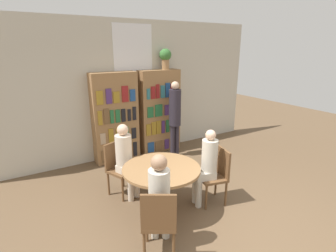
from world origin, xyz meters
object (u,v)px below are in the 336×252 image
at_px(chair_near_camera, 159,220).
at_px(seated_reader_left, 126,156).
at_px(seated_reader_right, 206,163).
at_px(flower_vase, 165,57).
at_px(chair_left_side, 119,165).
at_px(bookshelf_left, 115,118).
at_px(seated_reader_back, 159,195).
at_px(bookshelf_right, 159,112).
at_px(librarian_standing, 175,112).
at_px(reading_table, 161,175).
at_px(chair_far_side, 217,173).

bearing_deg(chair_near_camera, seated_reader_left, 113.82).
bearing_deg(seated_reader_left, seated_reader_right, 116.90).
bearing_deg(flower_vase, chair_left_side, -141.62).
relative_size(bookshelf_left, seated_reader_back, 1.52).
height_order(bookshelf_left, chair_near_camera, bookshelf_left).
bearing_deg(seated_reader_back, seated_reader_right, 54.11).
distance_m(flower_vase, seated_reader_back, 3.65).
xyz_separation_m(chair_near_camera, seated_reader_right, (1.19, 0.61, 0.19)).
relative_size(bookshelf_right, librarian_standing, 1.12).
bearing_deg(chair_left_side, librarian_standing, -175.20).
bearing_deg(reading_table, seated_reader_back, -121.47).
relative_size(chair_left_side, seated_reader_right, 0.73).
bearing_deg(reading_table, flower_vase, 58.10).
bearing_deg(bookshelf_left, bookshelf_right, -0.01).
bearing_deg(librarian_standing, seated_reader_right, -107.98).
bearing_deg(bookshelf_left, reading_table, -93.02).
height_order(chair_left_side, seated_reader_back, seated_reader_back).
xyz_separation_m(chair_far_side, seated_reader_right, (-0.18, 0.04, 0.19)).
height_order(flower_vase, chair_near_camera, flower_vase).
bearing_deg(seated_reader_left, seated_reader_back, 63.02).
xyz_separation_m(flower_vase, seated_reader_back, (-1.76, -2.84, -1.48)).
bearing_deg(flower_vase, seated_reader_back, -121.81).
distance_m(chair_near_camera, chair_far_side, 1.48).
distance_m(reading_table, seated_reader_right, 0.73).
bearing_deg(seated_reader_left, bookshelf_left, -127.12).
xyz_separation_m(bookshelf_left, chair_left_side, (-0.47, -1.36, -0.45)).
relative_size(chair_far_side, librarian_standing, 0.53).
height_order(reading_table, chair_left_side, chair_left_side).
bearing_deg(bookshelf_right, chair_far_side, -97.51).
bearing_deg(bookshelf_right, reading_table, -118.69).
bearing_deg(chair_far_side, seated_reader_back, 121.44).
distance_m(chair_left_side, chair_far_side, 1.63).
relative_size(chair_left_side, seated_reader_back, 0.71).
xyz_separation_m(chair_near_camera, seated_reader_back, (0.09, 0.15, 0.22)).
bearing_deg(seated_reader_right, librarian_standing, -4.51).
bearing_deg(reading_table, chair_left_side, 112.53).
relative_size(flower_vase, reading_table, 0.40).
xyz_separation_m(bookshelf_left, librarian_standing, (1.20, -0.50, 0.07)).
bearing_deg(chair_far_side, seated_reader_right, 90.00).
bearing_deg(chair_left_side, chair_near_camera, 63.00).
distance_m(bookshelf_left, seated_reader_right, 2.46).
xyz_separation_m(bookshelf_right, reading_table, (-1.21, -2.21, -0.36)).
distance_m(bookshelf_right, seated_reader_back, 3.26).
bearing_deg(seated_reader_back, chair_near_camera, -90.00).
relative_size(chair_far_side, seated_reader_back, 0.71).
bearing_deg(librarian_standing, chair_far_side, -102.61).
height_order(chair_left_side, seated_reader_left, seated_reader_left).
xyz_separation_m(bookshelf_left, bookshelf_right, (1.09, -0.00, -0.00)).
bearing_deg(chair_far_side, reading_table, 90.00).
bearing_deg(seated_reader_back, chair_left_side, 120.20).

